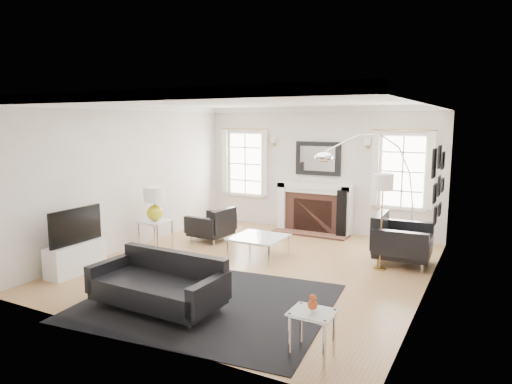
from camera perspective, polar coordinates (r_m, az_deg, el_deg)
The scene contains 25 objects.
floor at distance 7.97m, azimuth -0.01°, elevation -9.25°, with size 6.00×6.00×0.00m, color #9D6D41.
back_wall at distance 10.38m, azimuth 7.80°, elevation 2.81°, with size 5.50×0.04×2.80m, color silver.
front_wall at distance 5.23m, azimuth -15.66°, elevation -3.30°, with size 5.50×0.04×2.80m, color silver.
left_wall at distance 9.26m, azimuth -15.23°, elevation 1.86°, with size 0.04×6.00×2.80m, color silver.
right_wall at distance 6.82m, azimuth 20.84°, elevation -0.79°, with size 0.04×6.00×2.80m, color silver.
ceiling at distance 7.58m, azimuth -0.02°, elevation 11.31°, with size 5.50×6.00×0.02m, color white.
crown_molding at distance 7.58m, azimuth -0.02°, elevation 10.86°, with size 5.50×6.00×0.12m, color white.
fireplace at distance 10.31m, azimuth 7.30°, elevation -2.04°, with size 1.70×0.69×1.11m.
mantel_mirror at distance 10.31m, azimuth 7.74°, elevation 4.17°, with size 1.05×0.07×0.75m.
window_left at distance 11.09m, azimuth -1.30°, elevation 3.58°, with size 1.24×0.15×1.62m.
window_right at distance 9.84m, azimuth 17.87°, elevation 2.48°, with size 1.24×0.15×1.62m.
gallery_wall at distance 8.08m, azimuth 21.84°, elevation 1.53°, with size 0.04×1.73×1.29m.
tv_unit at distance 8.09m, azimuth -21.61°, elevation -7.17°, with size 0.35×1.00×1.09m.
area_rug at distance 6.49m, azimuth -6.03°, elevation -13.55°, with size 3.27×2.72×0.01m, color black.
sofa at distance 6.30m, azimuth -11.86°, elevation -11.32°, with size 1.82×0.87×0.59m.
armchair_left at distance 9.58m, azimuth -5.38°, elevation -4.20°, with size 0.82×0.90×0.58m.
armchair_right at distance 8.42m, azimuth 17.44°, elevation -5.86°, with size 0.99×1.09×0.71m.
coffee_table at distance 8.32m, azimuth 0.34°, elevation -5.79°, with size 0.91×0.91×0.40m.
side_table_left at distance 9.04m, azimuth -12.47°, elevation -4.18°, with size 0.53×0.53×0.58m.
nesting_table at distance 4.99m, azimuth 7.05°, elevation -15.81°, with size 0.46×0.39×0.51m.
gourd_lamp at distance 8.95m, azimuth -12.57°, elevation -1.14°, with size 0.41×0.41×0.66m.
orange_vase at distance 4.91m, azimuth 7.09°, elevation -13.60°, with size 0.11×0.11×0.17m.
arc_floor_lamp at distance 8.60m, azimuth 14.00°, elevation 0.50°, with size 1.65×1.53×2.34m.
stick_floor_lamp at distance 7.79m, azimuth 15.58°, elevation 0.62°, with size 0.33×0.33×1.62m.
speaker_tower at distance 9.96m, azimuth 10.76°, elevation -2.68°, with size 0.21×0.21×1.03m, color black.
Camera 1 is at (3.56, -6.69, 2.47)m, focal length 32.00 mm.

